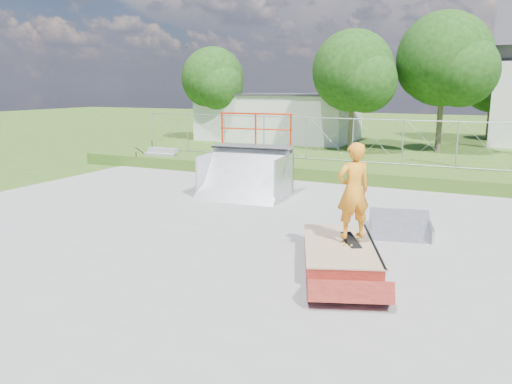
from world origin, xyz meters
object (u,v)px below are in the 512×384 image
(skater, at_px, (353,194))
(quarter_pipe, at_px, (244,157))
(grind_box, at_px, (339,254))
(flat_bank_ramp, at_px, (400,226))

(skater, bearing_deg, quarter_pipe, -84.57)
(grind_box, xyz_separation_m, flat_bank_ramp, (0.79, 2.59, 0.01))
(grind_box, relative_size, quarter_pipe, 1.19)
(quarter_pipe, distance_m, flat_bank_ramp, 5.87)
(grind_box, distance_m, flat_bank_ramp, 2.71)
(quarter_pipe, bearing_deg, skater, -48.93)
(grind_box, height_order, flat_bank_ramp, flat_bank_ramp)
(flat_bank_ramp, relative_size, skater, 0.80)
(grind_box, bearing_deg, quarter_pipe, 113.26)
(grind_box, relative_size, skater, 1.64)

